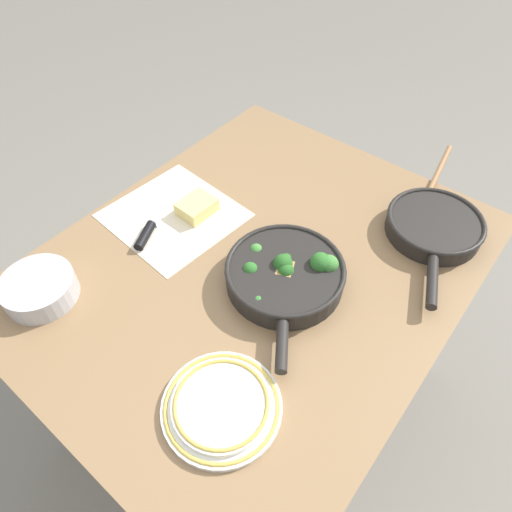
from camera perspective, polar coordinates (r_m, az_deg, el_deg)
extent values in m
plane|color=slate|center=(1.69, 0.00, -16.79)|extent=(14.00, 14.00, 0.00)
cube|color=olive|center=(1.09, 0.00, -1.21)|extent=(1.08, 0.88, 0.03)
cylinder|color=#BCBCC1|center=(1.58, 22.46, -5.78)|extent=(0.05, 0.05, 0.69)
cylinder|color=#BCBCC1|center=(1.45, -25.25, -14.48)|extent=(0.05, 0.05, 0.69)
cylinder|color=#BCBCC1|center=(1.78, 0.17, 6.49)|extent=(0.05, 0.05, 0.69)
cylinder|color=black|center=(1.02, 3.62, -2.38)|extent=(0.26, 0.26, 0.05)
torus|color=black|center=(1.00, 3.69, -1.51)|extent=(0.27, 0.27, 0.01)
cylinder|color=black|center=(0.91, 3.26, -11.17)|extent=(0.11, 0.08, 0.02)
cylinder|color=#205218|center=(1.03, 3.46, -1.77)|extent=(0.02, 0.02, 0.02)
sphere|color=#286023|center=(1.01, 3.53, -0.79)|extent=(0.04, 0.04, 0.04)
cylinder|color=#205218|center=(1.05, 3.71, -1.22)|extent=(0.01, 0.01, 0.02)
sphere|color=#286023|center=(1.03, 3.76, -0.52)|extent=(0.03, 0.03, 0.03)
cylinder|color=#245B1C|center=(1.04, 7.88, -1.90)|extent=(0.02, 0.02, 0.03)
sphere|color=#2D6B28|center=(1.02, 8.05, -0.84)|extent=(0.05, 0.05, 0.05)
cylinder|color=#245B1C|center=(1.02, -0.72, -2.52)|extent=(0.01, 0.01, 0.02)
sphere|color=#2D6B28|center=(1.01, -0.73, -1.74)|extent=(0.04, 0.04, 0.04)
cylinder|color=#2C6823|center=(0.98, 0.29, -6.34)|extent=(0.01, 0.01, 0.02)
sphere|color=#387A33|center=(0.96, 0.29, -5.73)|extent=(0.03, 0.03, 0.03)
cylinder|color=#205218|center=(1.02, 3.67, -2.75)|extent=(0.01, 0.01, 0.02)
sphere|color=#286023|center=(1.00, 3.74, -1.91)|extent=(0.04, 0.04, 0.04)
cylinder|color=#357027|center=(1.06, 0.13, 0.03)|extent=(0.01, 0.01, 0.02)
sphere|color=#428438|center=(1.05, 0.13, 0.76)|extent=(0.03, 0.03, 0.03)
cylinder|color=#357027|center=(1.04, 8.92, -2.00)|extent=(0.02, 0.02, 0.02)
sphere|color=#428438|center=(1.02, 9.10, -1.03)|extent=(0.04, 0.04, 0.04)
cylinder|color=#245B1C|center=(1.03, 3.59, -2.65)|extent=(0.01, 0.01, 0.02)
sphere|color=#2D6B28|center=(1.01, 3.64, -1.96)|extent=(0.03, 0.03, 0.03)
cube|color=olive|center=(1.07, 2.20, 0.71)|extent=(0.04, 0.04, 0.03)
cube|color=#AD7F4C|center=(1.02, 4.39, -2.83)|extent=(0.03, 0.04, 0.03)
cube|color=olive|center=(1.07, 2.05, 0.47)|extent=(0.03, 0.03, 0.02)
cube|color=#AD7F4C|center=(1.02, 4.54, -2.88)|extent=(0.04, 0.05, 0.03)
cube|color=#AD7F4C|center=(1.02, 3.61, -2.19)|extent=(0.06, 0.05, 0.04)
cylinder|color=black|center=(1.21, 21.33, 3.50)|extent=(0.23, 0.23, 0.04)
torus|color=black|center=(1.20, 21.61, 4.22)|extent=(0.24, 0.24, 0.01)
cylinder|color=black|center=(1.07, 21.18, -2.98)|extent=(0.14, 0.08, 0.02)
cylinder|color=#DBC156|center=(1.21, 21.30, 3.41)|extent=(0.19, 0.19, 0.02)
cylinder|color=#996B42|center=(1.38, 21.42, 8.84)|extent=(0.35, 0.07, 0.02)
ellipsoid|color=#996B42|center=(1.22, 19.18, 3.88)|extent=(0.07, 0.05, 0.02)
cube|color=beige|center=(1.21, -10.25, 5.04)|extent=(0.32, 0.33, 0.00)
cube|color=silver|center=(1.23, -11.65, 5.89)|extent=(0.14, 0.08, 0.01)
cylinder|color=black|center=(1.15, -13.71, 2.51)|extent=(0.09, 0.06, 0.02)
cube|color=#EFD67A|center=(1.19, -7.41, 6.07)|extent=(0.09, 0.08, 0.04)
cylinder|color=white|center=(0.88, -4.30, -18.32)|extent=(0.22, 0.22, 0.01)
torus|color=gold|center=(0.88, -4.32, -18.17)|extent=(0.21, 0.21, 0.01)
cylinder|color=white|center=(0.87, -4.35, -18.01)|extent=(0.18, 0.18, 0.01)
torus|color=gold|center=(0.87, -4.37, -17.86)|extent=(0.18, 0.18, 0.01)
cylinder|color=#B7B7BC|center=(1.10, -25.46, -3.69)|extent=(0.16, 0.16, 0.05)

